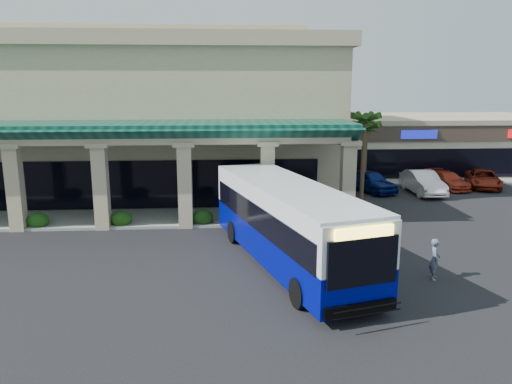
{
  "coord_description": "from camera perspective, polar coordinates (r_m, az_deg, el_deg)",
  "views": [
    {
      "loc": [
        -0.95,
        -21.65,
        7.71
      ],
      "look_at": [
        0.8,
        3.96,
        2.2
      ],
      "focal_mm": 35.0,
      "sensor_mm": 36.0,
      "label": 1
    }
  ],
  "objects": [
    {
      "name": "pedestrian",
      "position": [
        21.52,
        19.77,
        -7.22
      ],
      "size": [
        0.59,
        0.72,
        1.69
      ],
      "primitive_type": "imported",
      "rotation": [
        0.0,
        0.0,
        1.23
      ],
      "color": "slate",
      "rests_on": "ground"
    },
    {
      "name": "arcade",
      "position": [
        29.71,
        -17.59,
        2.13
      ],
      "size": [
        30.0,
        6.2,
        5.7
      ],
      "primitive_type": null,
      "color": "#0A3C2F",
      "rests_on": "ground"
    },
    {
      "name": "strip_mall",
      "position": [
        49.7,
        18.62,
        5.41
      ],
      "size": [
        22.5,
        12.5,
        4.9
      ],
      "primitive_type": null,
      "color": "beige",
      "rests_on": "ground"
    },
    {
      "name": "broadleaf_tree",
      "position": [
        41.85,
        7.8,
        4.72
      ],
      "size": [
        2.6,
        2.6,
        4.81
      ],
      "primitive_type": null,
      "color": "#173D0D",
      "rests_on": "ground"
    },
    {
      "name": "main_building",
      "position": [
        38.35,
        -14.66,
        8.69
      ],
      "size": [
        30.8,
        14.8,
        11.35
      ],
      "primitive_type": null,
      "color": "tan",
      "rests_on": "ground"
    },
    {
      "name": "car_silver",
      "position": [
        37.69,
        12.99,
        1.22
      ],
      "size": [
        3.38,
        4.99,
        1.58
      ],
      "primitive_type": "imported",
      "rotation": [
        0.0,
        0.0,
        0.36
      ],
      "color": "#051556",
      "rests_on": "ground"
    },
    {
      "name": "car_gray",
      "position": [
        42.09,
        24.54,
        1.39
      ],
      "size": [
        3.73,
        5.31,
        1.34
      ],
      "primitive_type": "imported",
      "rotation": [
        0.0,
        0.0,
        -0.34
      ],
      "color": "maroon",
      "rests_on": "ground"
    },
    {
      "name": "ground",
      "position": [
        23.0,
        -1.32,
        -7.47
      ],
      "size": [
        110.0,
        110.0,
        0.0
      ],
      "primitive_type": "plane",
      "color": "black"
    },
    {
      "name": "transit_bus",
      "position": [
        21.66,
        3.64,
        -3.8
      ],
      "size": [
        6.27,
        13.08,
        3.56
      ],
      "primitive_type": null,
      "rotation": [
        0.0,
        0.0,
        0.27
      ],
      "color": "#010787",
      "rests_on": "ground"
    },
    {
      "name": "car_white",
      "position": [
        38.0,
        18.51,
        1.04
      ],
      "size": [
        1.82,
        5.02,
        1.65
      ],
      "primitive_type": "imported",
      "rotation": [
        0.0,
        0.0,
        0.01
      ],
      "color": "white",
      "rests_on": "ground"
    },
    {
      "name": "palm_0",
      "position": [
        34.27,
        12.17,
        4.45
      ],
      "size": [
        2.4,
        2.4,
        6.6
      ],
      "primitive_type": null,
      "color": "#1A3B0F",
      "rests_on": "ground"
    },
    {
      "name": "car_red",
      "position": [
        40.65,
        21.04,
        1.28
      ],
      "size": [
        2.4,
        4.58,
        1.27
      ],
      "primitive_type": "imported",
      "rotation": [
        0.0,
        0.0,
        0.15
      ],
      "color": "#A62F18",
      "rests_on": "ground"
    },
    {
      "name": "palm_1",
      "position": [
        37.46,
        12.37,
        4.46
      ],
      "size": [
        2.4,
        2.4,
        5.8
      ],
      "primitive_type": null,
      "color": "#1A3B0F",
      "rests_on": "ground"
    }
  ]
}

